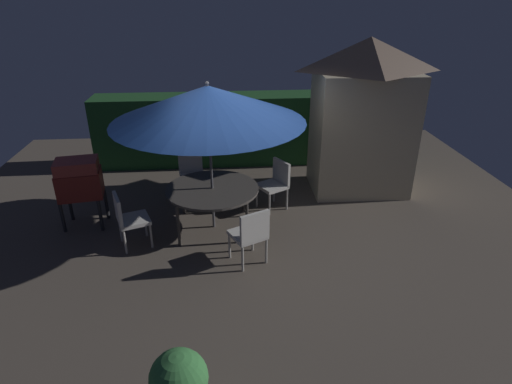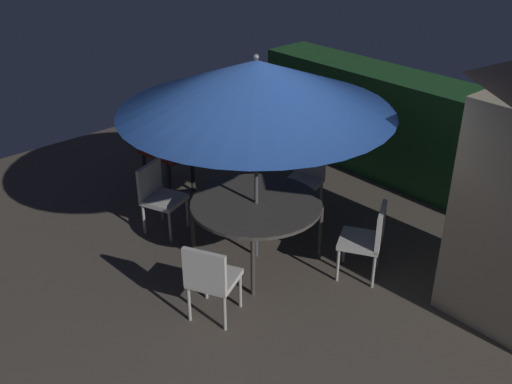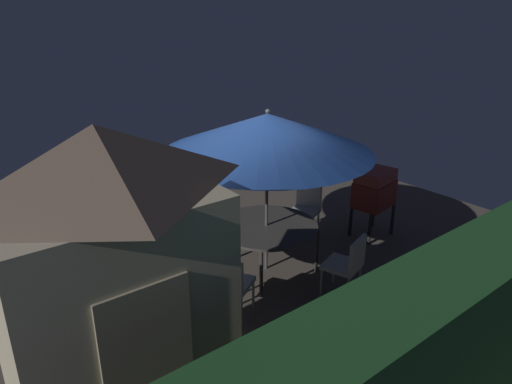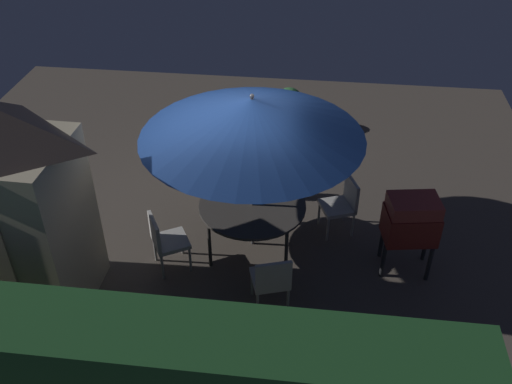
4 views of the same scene
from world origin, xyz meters
The scene contains 11 objects.
ground_plane centered at (0.00, 0.00, 0.00)m, with size 11.00×11.00×0.00m, color brown.
hedge_backdrop centered at (0.00, 3.50, 0.78)m, with size 6.47×0.84×1.57m.
garden_shed centered at (2.31, 1.78, 1.50)m, with size 1.96×1.41×2.95m.
patio_table centered at (-0.58, 0.40, 0.69)m, with size 1.54×1.54×0.74m.
patio_umbrella centered at (-0.58, 0.40, 2.14)m, with size 3.00×3.00×2.47m.
bbq_grill centered at (-2.77, 0.66, 0.85)m, with size 0.77×0.61×1.20m.
chair_near_shed centered at (-0.03, -0.72, 0.52)m, with size 0.62×0.62×0.90m.
chair_far_side centered at (0.56, 1.06, 0.52)m, with size 0.63×0.63×0.90m.
chair_toward_hedge centered at (-0.98, 1.66, 0.52)m, with size 0.58×0.58×0.90m.
chair_toward_house centered at (-1.89, -0.09, 0.52)m, with size 0.60×0.60×0.90m.
potted_plant_by_shed centered at (-0.85, -3.25, 0.50)m, with size 0.53×0.53×0.83m.
Camera 1 is at (-0.38, -6.01, 3.70)m, focal length 29.91 mm.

